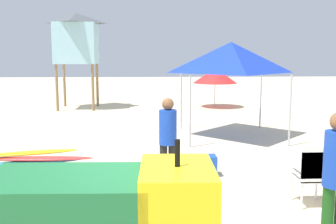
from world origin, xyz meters
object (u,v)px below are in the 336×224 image
object	(u,v)px
utility_cart	(104,203)
lifeguard_near_right	(168,136)
beach_umbrella_left	(215,75)
stacked_plastic_chairs	(313,170)
lifeguard_tower	(76,39)
cooler_box	(202,166)
surfboard_pile	(36,162)
popup_canopy	(231,58)

from	to	relation	value
utility_cart	lifeguard_near_right	distance (m)	2.91
beach_umbrella_left	stacked_plastic_chairs	bearing A→B (deg)	-92.74
utility_cart	lifeguard_tower	size ratio (longest dim) A/B	0.60
utility_cart	cooler_box	distance (m)	3.79
stacked_plastic_chairs	beach_umbrella_left	bearing A→B (deg)	87.26
utility_cart	beach_umbrella_left	xyz separation A→B (m)	(3.68, 13.86, 0.72)
lifeguard_near_right	beach_umbrella_left	bearing A→B (deg)	75.70
lifeguard_tower	stacked_plastic_chairs	bearing A→B (deg)	-64.49
surfboard_pile	popup_canopy	distance (m)	6.20
surfboard_pile	lifeguard_tower	xyz separation A→B (m)	(-0.82, 9.87, 2.99)
stacked_plastic_chairs	popup_canopy	world-z (taller)	popup_canopy
stacked_plastic_chairs	cooler_box	size ratio (longest dim) A/B	1.86
lifeguard_near_right	cooler_box	distance (m)	1.20
lifeguard_near_right	cooler_box	world-z (taller)	lifeguard_near_right
stacked_plastic_chairs	beach_umbrella_left	size ratio (longest dim) A/B	0.50
popup_canopy	stacked_plastic_chairs	bearing A→B (deg)	-88.39
utility_cart	cooler_box	bearing A→B (deg)	64.90
popup_canopy	cooler_box	size ratio (longest dim) A/B	5.12
popup_canopy	cooler_box	distance (m)	4.56
lifeguard_near_right	lifeguard_tower	bearing A→B (deg)	107.81
lifeguard_near_right	popup_canopy	xyz separation A→B (m)	(2.09, 4.39, 1.41)
lifeguard_tower	cooler_box	world-z (taller)	lifeguard_tower
utility_cart	surfboard_pile	distance (m)	4.36
utility_cart	beach_umbrella_left	size ratio (longest dim) A/B	1.26
stacked_plastic_chairs	popup_canopy	bearing A→B (deg)	91.61
lifeguard_near_right	popup_canopy	bearing A→B (deg)	64.61
beach_umbrella_left	lifeguard_near_right	bearing A→B (deg)	-104.30
lifeguard_near_right	lifeguard_tower	size ratio (longest dim) A/B	0.38
utility_cart	lifeguard_tower	bearing A→B (deg)	100.99
surfboard_pile	popup_canopy	xyz separation A→B (m)	(4.79, 3.28, 2.16)
utility_cart	lifeguard_near_right	world-z (taller)	lifeguard_near_right
cooler_box	beach_umbrella_left	bearing A→B (deg)	78.70
lifeguard_near_right	popup_canopy	distance (m)	5.06
stacked_plastic_chairs	beach_umbrella_left	distance (m)	12.23
lifeguard_tower	lifeguard_near_right	bearing A→B (deg)	-72.19
beach_umbrella_left	cooler_box	bearing A→B (deg)	-101.30
beach_umbrella_left	cooler_box	size ratio (longest dim) A/B	3.76
stacked_plastic_chairs	cooler_box	distance (m)	2.32
lifeguard_tower	popup_canopy	bearing A→B (deg)	-49.58
surfboard_pile	popup_canopy	world-z (taller)	popup_canopy
utility_cart	popup_canopy	size ratio (longest dim) A/B	0.92
stacked_plastic_chairs	beach_umbrella_left	world-z (taller)	beach_umbrella_left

